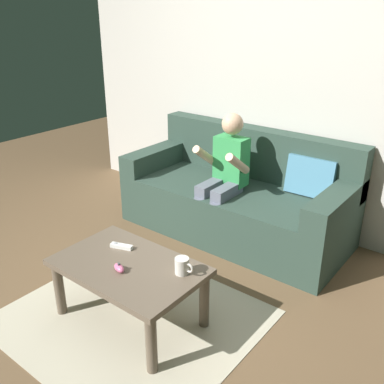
{
  "coord_description": "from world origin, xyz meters",
  "views": [
    {
      "loc": [
        1.69,
        -1.35,
        1.75
      ],
      "look_at": [
        0.01,
        0.78,
        0.59
      ],
      "focal_mm": 40.65,
      "sensor_mm": 36.0,
      "label": 1
    }
  ],
  "objects_px": {
    "couch": "(239,198)",
    "nunchuk_pink": "(119,268)",
    "person_seated_on_couch": "(224,172)",
    "coffee_table": "(129,273)",
    "coffee_mug": "(182,266)",
    "game_remote_white_near_edge": "(121,246)"
  },
  "relations": [
    {
      "from": "coffee_table",
      "to": "nunchuk_pink",
      "type": "distance_m",
      "value": 0.12
    },
    {
      "from": "couch",
      "to": "nunchuk_pink",
      "type": "relative_size",
      "value": 18.5
    },
    {
      "from": "coffee_table",
      "to": "nunchuk_pink",
      "type": "bearing_deg",
      "value": -81.85
    },
    {
      "from": "couch",
      "to": "game_remote_white_near_edge",
      "type": "relative_size",
      "value": 12.74
    },
    {
      "from": "couch",
      "to": "nunchuk_pink",
      "type": "bearing_deg",
      "value": -85.25
    },
    {
      "from": "couch",
      "to": "coffee_table",
      "type": "height_order",
      "value": "couch"
    },
    {
      "from": "couch",
      "to": "nunchuk_pink",
      "type": "height_order",
      "value": "couch"
    },
    {
      "from": "person_seated_on_couch",
      "to": "coffee_mug",
      "type": "distance_m",
      "value": 1.15
    },
    {
      "from": "person_seated_on_couch",
      "to": "nunchuk_pink",
      "type": "bearing_deg",
      "value": -83.26
    },
    {
      "from": "couch",
      "to": "coffee_table",
      "type": "xyz_separation_m",
      "value": [
        0.11,
        -1.36,
        0.03
      ]
    },
    {
      "from": "person_seated_on_couch",
      "to": "coffee_table",
      "type": "distance_m",
      "value": 1.21
    },
    {
      "from": "nunchuk_pink",
      "to": "person_seated_on_couch",
      "type": "bearing_deg",
      "value": 96.74
    },
    {
      "from": "person_seated_on_couch",
      "to": "coffee_mug",
      "type": "height_order",
      "value": "person_seated_on_couch"
    },
    {
      "from": "couch",
      "to": "coffee_mug",
      "type": "bearing_deg",
      "value": -71.58
    },
    {
      "from": "coffee_table",
      "to": "person_seated_on_couch",
      "type": "bearing_deg",
      "value": 96.64
    },
    {
      "from": "nunchuk_pink",
      "to": "coffee_mug",
      "type": "distance_m",
      "value": 0.36
    },
    {
      "from": "game_remote_white_near_edge",
      "to": "nunchuk_pink",
      "type": "xyz_separation_m",
      "value": [
        0.18,
        -0.18,
        0.01
      ]
    },
    {
      "from": "coffee_table",
      "to": "coffee_mug",
      "type": "height_order",
      "value": "coffee_mug"
    },
    {
      "from": "nunchuk_pink",
      "to": "couch",
      "type": "bearing_deg",
      "value": 94.75
    },
    {
      "from": "nunchuk_pink",
      "to": "coffee_mug",
      "type": "bearing_deg",
      "value": 34.5
    },
    {
      "from": "game_remote_white_near_edge",
      "to": "nunchuk_pink",
      "type": "distance_m",
      "value": 0.25
    },
    {
      "from": "couch",
      "to": "nunchuk_pink",
      "type": "distance_m",
      "value": 1.45
    }
  ]
}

